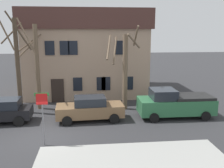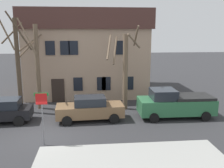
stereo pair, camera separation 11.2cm
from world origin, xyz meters
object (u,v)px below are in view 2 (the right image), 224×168
building_main (87,51)px  tree_bare_far (125,68)px  tree_bare_mid (36,64)px  pickup_truck_green (175,104)px  street_sign_pole (42,109)px  car_brown_sedan (90,109)px  tree_bare_near (18,63)px

building_main → tree_bare_far: 7.54m
building_main → tree_bare_mid: building_main is taller
pickup_truck_green → street_sign_pole: size_ratio=1.83×
building_main → tree_bare_mid: bearing=-123.4°
car_brown_sedan → pickup_truck_green: (6.21, 0.10, 0.16)m
tree_bare_near → street_sign_pole: (2.78, -6.06, -1.81)m
pickup_truck_green → car_brown_sedan: bearing=-179.1°
building_main → street_sign_pole: building_main is taller
tree_bare_far → street_sign_pole: tree_bare_far is taller
tree_bare_near → street_sign_pole: size_ratio=2.54×
car_brown_sedan → building_main: bearing=91.0°
tree_bare_near → pickup_truck_green: bearing=-10.9°
car_brown_sedan → pickup_truck_green: 6.21m
building_main → tree_bare_far: (2.94, -6.90, -0.80)m
tree_bare_near → tree_bare_mid: size_ratio=1.05×
tree_bare_near → pickup_truck_green: tree_bare_near is taller
tree_bare_near → pickup_truck_green: (11.57, -2.23, -2.87)m
car_brown_sedan → pickup_truck_green: size_ratio=0.87×
building_main → street_sign_pole: 13.38m
tree_bare_mid → street_sign_pole: tree_bare_mid is taller
street_sign_pole → building_main: bearing=79.4°
building_main → pickup_truck_green: size_ratio=2.17×
pickup_truck_green → tree_bare_mid: bearing=163.4°
building_main → tree_bare_near: building_main is taller
car_brown_sedan → street_sign_pole: size_ratio=1.60×
building_main → car_brown_sedan: 9.84m
tree_bare_far → street_sign_pole: (-5.37, -6.10, -1.29)m
tree_bare_far → pickup_truck_green: 4.73m
tree_bare_far → building_main: bearing=113.1°
tree_bare_near → street_sign_pole: 6.91m
tree_bare_far → car_brown_sedan: 4.44m
tree_bare_far → car_brown_sedan: tree_bare_far is taller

